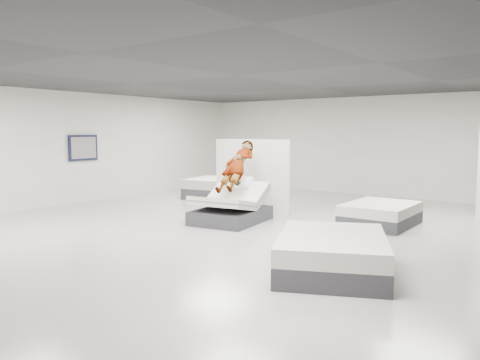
{
  "coord_description": "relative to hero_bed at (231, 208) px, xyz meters",
  "views": [
    {
      "loc": [
        5.86,
        -7.64,
        2.09
      ],
      "look_at": [
        -0.33,
        0.62,
        1.0
      ],
      "focal_mm": 35.0,
      "sensor_mm": 36.0,
      "label": 1
    }
  ],
  "objects": [
    {
      "name": "remote",
      "position": [
        0.22,
        -0.01,
        0.58
      ],
      "size": [
        0.07,
        0.15,
        0.08
      ],
      "primitive_type": "cube",
      "rotation": [
        0.35,
        0.0,
        0.15
      ],
      "color": "black",
      "rests_on": "person"
    },
    {
      "name": "divider_panel",
      "position": [
        -0.42,
        1.42,
        0.61
      ],
      "size": [
        2.05,
        0.43,
        1.88
      ],
      "primitive_type": "cube",
      "rotation": [
        0.0,
        0.0,
        0.17
      ],
      "color": "silver",
      "rests_on": "floor"
    },
    {
      "name": "wall_poster",
      "position": [
        -5.29,
        -0.2,
        1.27
      ],
      "size": [
        0.06,
        0.95,
        0.75
      ],
      "color": "black",
      "rests_on": "wall_left"
    },
    {
      "name": "flat_bed_right_near",
      "position": [
        3.55,
        -2.13,
        -0.05
      ],
      "size": [
        2.25,
        2.5,
        0.56
      ],
      "color": "#38383D",
      "rests_on": "floor"
    },
    {
      "name": "flat_bed_right_far",
      "position": [
        2.87,
        1.72,
        -0.08
      ],
      "size": [
        1.34,
        1.78,
        0.49
      ],
      "color": "#38383D",
      "rests_on": "floor"
    },
    {
      "name": "hero_bed",
      "position": [
        0.0,
        0.0,
        0.0
      ],
      "size": [
        1.58,
        1.94,
        1.01
      ],
      "color": "#38383D",
      "rests_on": "floor"
    },
    {
      "name": "flat_bed_left_far",
      "position": [
        -2.48,
        2.92,
        -0.02
      ],
      "size": [
        2.52,
        2.09,
        0.61
      ],
      "color": "#38383D",
      "rests_on": "floor"
    },
    {
      "name": "person",
      "position": [
        -0.05,
        0.3,
        0.79
      ],
      "size": [
        0.82,
        1.45,
        1.58
      ],
      "primitive_type": "imported",
      "rotation": [
        0.67,
        0.0,
        0.15
      ],
      "color": "slate",
      "rests_on": "hero_bed"
    },
    {
      "name": "room",
      "position": [
        0.65,
        -0.7,
        1.27
      ],
      "size": [
        14.0,
        14.04,
        3.2
      ],
      "color": "#B4B2AA",
      "rests_on": "ground"
    }
  ]
}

